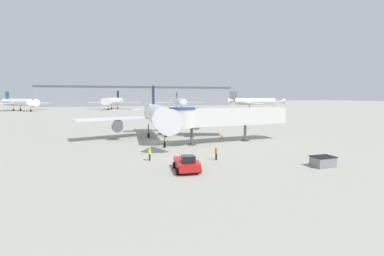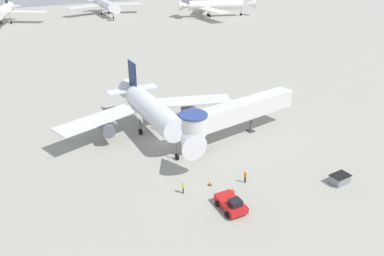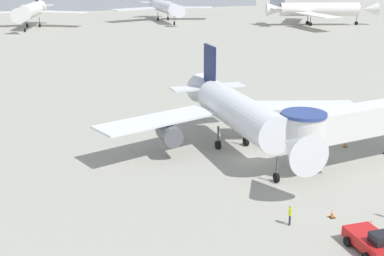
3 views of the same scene
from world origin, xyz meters
TOP-DOWN VIEW (x-y plane):
  - ground_plane at (0.00, 0.00)m, footprint 800.00×800.00m
  - main_airplane at (-0.23, 2.84)m, footprint 29.63×24.86m
  - jet_bridge at (9.74, -4.11)m, footprint 21.36×5.59m
  - pushback_tug_red at (-0.15, -18.60)m, footprint 2.72×4.13m
  - service_container_gray at (14.82, -20.92)m, footprint 2.53×1.76m
  - traffic_cone_starboard_wing at (11.19, 0.02)m, footprint 0.45×0.45m
  - traffic_cone_near_nose at (0.29, -13.34)m, footprint 0.43×0.43m
  - traffic_cone_apron_front at (1.93, -15.91)m, footprint 0.47×0.47m
  - ground_crew_marshaller at (4.47, -15.01)m, footprint 0.28×0.36m
  - ground_crew_wing_walker at (-3.43, -13.20)m, footprint 0.35×0.35m
  - background_jet_teal_tail at (-59.72, 112.64)m, footprint 27.63×27.68m
  - background_jet_black_tail at (-11.43, 117.77)m, footprint 30.77×27.50m
  - background_jet_blue_tail at (29.76, 120.89)m, footprint 33.98×31.97m
  - background_jet_gray_tail at (68.99, 94.24)m, footprint 33.00×34.73m
  - terminal_building at (8.43, 175.00)m, footprint 151.55×24.10m

SIDE VIEW (x-z plane):
  - ground_plane at x=0.00m, z-range 0.00..0.00m
  - traffic_cone_near_nose at x=0.29m, z-range -0.02..0.69m
  - traffic_cone_starboard_wing at x=11.19m, z-range -0.02..0.72m
  - traffic_cone_apron_front at x=1.93m, z-range -0.02..0.75m
  - service_container_gray at x=14.82m, z-range 0.00..1.17m
  - pushback_tug_red at x=-0.15m, z-range -0.12..1.70m
  - ground_crew_wing_walker at x=-3.43m, z-range 0.13..1.77m
  - ground_crew_marshaller at x=4.47m, z-range 0.13..1.78m
  - main_airplane at x=-0.23m, z-range -0.77..9.15m
  - jet_bridge at x=9.74m, z-range 1.33..7.36m
  - background_jet_blue_tail at x=29.76m, z-range -0.62..9.63m
  - background_jet_teal_tail at x=-59.72m, z-range -0.64..9.82m
  - background_jet_gray_tail at x=68.99m, z-range -0.66..10.07m
  - background_jet_black_tail at x=-11.43m, z-range -0.70..10.52m
  - terminal_building at x=8.43m, z-range 0.01..15.77m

